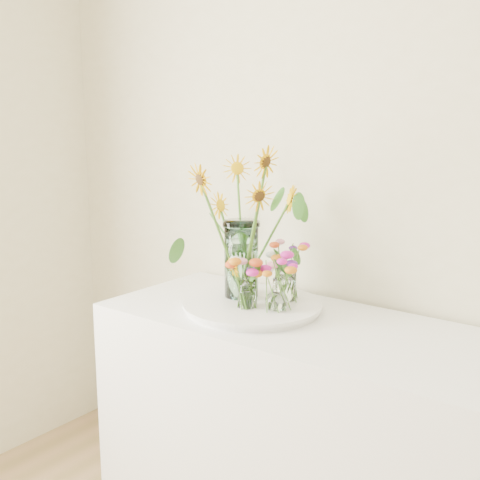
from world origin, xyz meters
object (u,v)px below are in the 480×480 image
Objects in this scene: mason_jar at (241,259)px; counter at (296,443)px; small_vase_b at (277,295)px; tray at (252,307)px; small_vase_a at (247,294)px; small_vase_c at (286,283)px.

counter is at bearing -6.33° from mason_jar.
small_vase_b is (0.19, -0.06, -0.08)m from mason_jar.
tray is 0.14m from small_vase_b.
small_vase_c is at bearing 70.36° from small_vase_a.
tray is at bearing 171.23° from small_vase_b.
small_vase_b is (0.12, -0.02, 0.07)m from tray.
mason_jar is at bearing 163.75° from small_vase_b.
tray is 0.18m from mason_jar.
mason_jar is at bearing 153.82° from tray.
tray is at bearing 107.47° from small_vase_a.
tray is at bearing -26.18° from mason_jar.
counter is 0.56m from small_vase_c.
mason_jar is 2.71× the size of small_vase_a.
small_vase_a is 0.17m from small_vase_c.
small_vase_c is at bearing 141.62° from counter.
mason_jar is 0.16m from small_vase_a.
mason_jar is 0.22m from small_vase_b.
small_vase_a is (0.02, -0.06, 0.07)m from tray.
small_vase_b is at bearing -159.40° from counter.
small_vase_a is at bearing -158.61° from small_vase_b.
mason_jar reaches higher than tray.
small_vase_a is 0.80× the size of small_vase_c.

